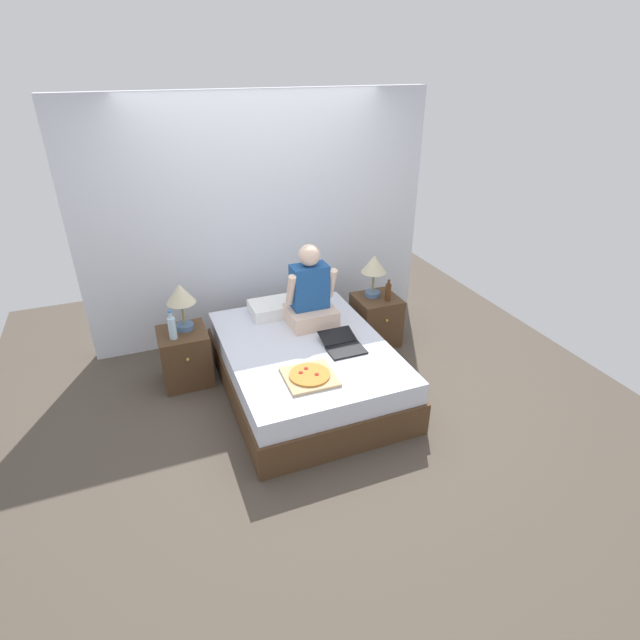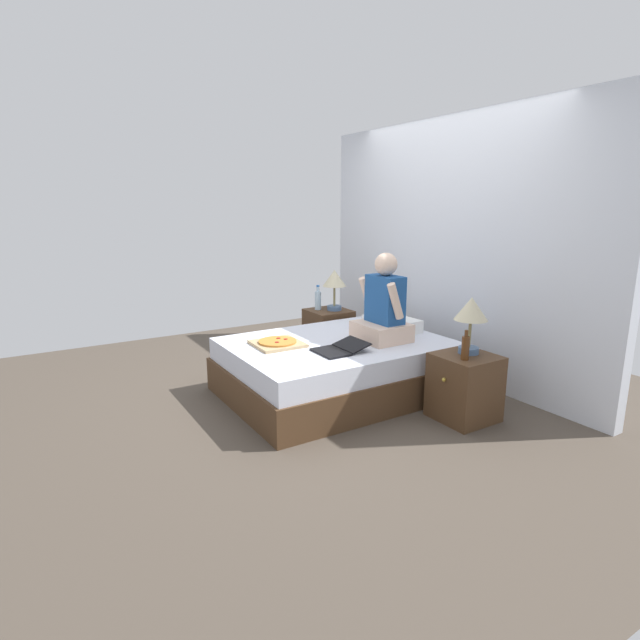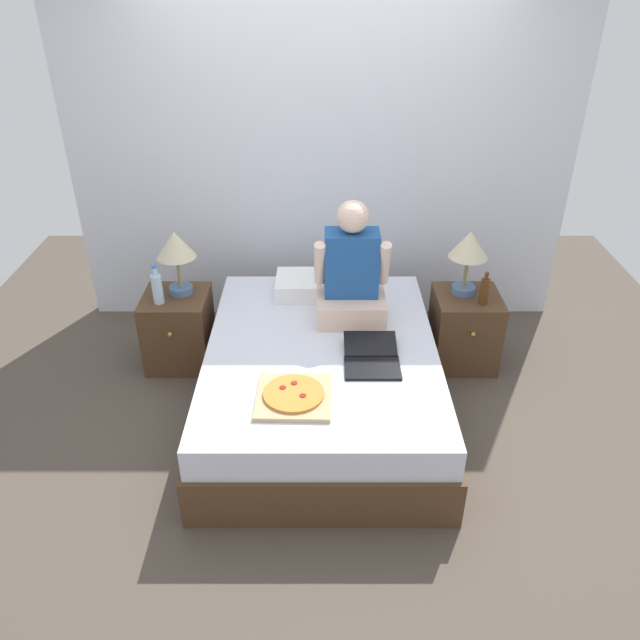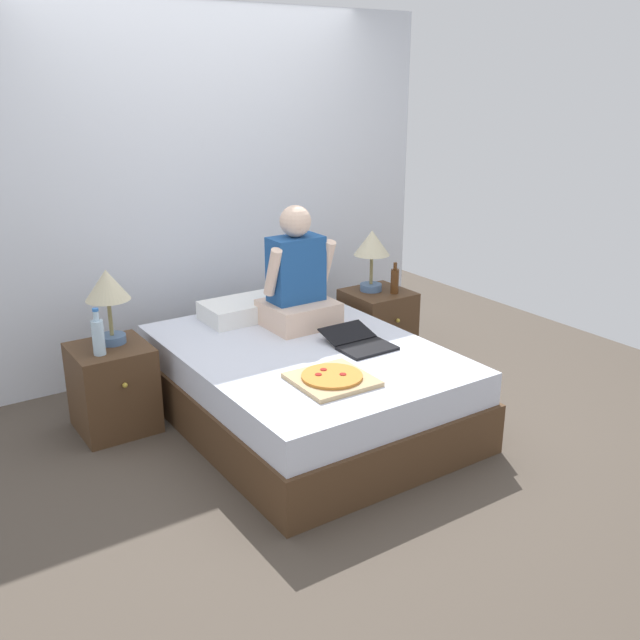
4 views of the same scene
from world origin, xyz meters
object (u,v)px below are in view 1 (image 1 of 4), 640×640
object	(u,v)px
bed	(306,367)
laptop	(343,346)
water_bottle	(172,327)
nightstand_right	(376,320)
person_seated	(310,295)
lamp_on_left_nightstand	(181,297)
beer_bottle	(388,292)
nightstand_left	(185,356)
lamp_on_right_nightstand	(374,267)
pizza_box	(310,376)

from	to	relation	value
bed	laptop	distance (m)	0.43
bed	water_bottle	distance (m)	1.25
nightstand_right	person_seated	bearing A→B (deg)	-167.23
bed	lamp_on_left_nightstand	world-z (taller)	lamp_on_left_nightstand
lamp_on_left_nightstand	laptop	world-z (taller)	lamp_on_left_nightstand
bed	beer_bottle	size ratio (longest dim) A/B	8.35
nightstand_left	beer_bottle	world-z (taller)	beer_bottle
lamp_on_right_nightstand	person_seated	world-z (taller)	person_seated
beer_bottle	lamp_on_left_nightstand	bearing A→B (deg)	175.79
lamp_on_left_nightstand	lamp_on_right_nightstand	world-z (taller)	same
person_seated	pizza_box	size ratio (longest dim) A/B	1.90
person_seated	lamp_on_right_nightstand	bearing A→B (deg)	16.65
nightstand_right	person_seated	distance (m)	0.98
nightstand_right	laptop	distance (m)	1.05
bed	laptop	world-z (taller)	laptop
water_bottle	person_seated	size ratio (longest dim) A/B	0.35
nightstand_right	water_bottle	bearing A→B (deg)	-177.53
laptop	pizza_box	distance (m)	0.55
water_bottle	person_seated	xyz separation A→B (m)	(1.27, -0.09, 0.14)
nightstand_left	lamp_on_left_nightstand	xyz separation A→B (m)	(0.04, 0.05, 0.59)
nightstand_left	person_seated	size ratio (longest dim) A/B	0.68
nightstand_left	pizza_box	distance (m)	1.39
nightstand_left	beer_bottle	xyz separation A→B (m)	(2.08, -0.10, 0.36)
lamp_on_left_nightstand	pizza_box	xyz separation A→B (m)	(0.81, -1.12, -0.35)
bed	nightstand_right	distance (m)	1.15
lamp_on_left_nightstand	water_bottle	xyz separation A→B (m)	(-0.12, -0.14, -0.22)
lamp_on_right_nightstand	bed	bearing A→B (deg)	-147.96
nightstand_left	water_bottle	xyz separation A→B (m)	(-0.08, -0.09, 0.38)
person_seated	pizza_box	bearing A→B (deg)	-111.04
water_bottle	beer_bottle	xyz separation A→B (m)	(2.16, -0.01, -0.02)
pizza_box	lamp_on_left_nightstand	bearing A→B (deg)	125.99
bed	laptop	bearing A→B (deg)	-31.27
beer_bottle	person_seated	world-z (taller)	person_seated
lamp_on_left_nightstand	person_seated	distance (m)	1.18
nightstand_left	lamp_on_right_nightstand	bearing A→B (deg)	1.45
beer_bottle	person_seated	distance (m)	0.90
water_bottle	pizza_box	size ratio (longest dim) A/B	0.67
bed	nightstand_left	distance (m)	1.15
nightstand_right	lamp_on_right_nightstand	size ratio (longest dim) A/B	1.17
person_seated	nightstand_right	bearing A→B (deg)	12.77
pizza_box	bed	bearing A→B (deg)	73.46
laptop	pizza_box	xyz separation A→B (m)	(-0.44, -0.33, -0.00)
nightstand_right	bed	bearing A→B (deg)	-150.88
lamp_on_left_nightstand	beer_bottle	distance (m)	2.05
beer_bottle	lamp_on_right_nightstand	bearing A→B (deg)	123.69
nightstand_right	beer_bottle	distance (m)	0.38
lamp_on_left_nightstand	nightstand_right	size ratio (longest dim) A/B	0.85
lamp_on_left_nightstand	pizza_box	distance (m)	1.42
bed	water_bottle	size ratio (longest dim) A/B	6.96
bed	person_seated	xyz separation A→B (m)	(0.19, 0.37, 0.53)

